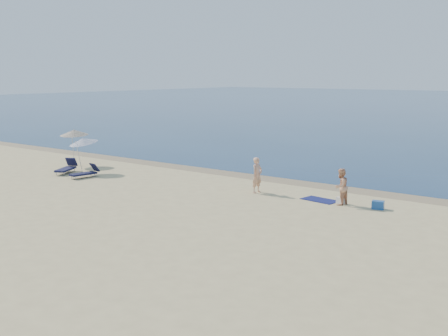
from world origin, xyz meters
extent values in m
cube|color=#847254|center=(0.00, 19.40, 0.00)|extent=(240.00, 1.60, 0.00)
imported|color=tan|center=(1.43, 16.03, 0.85)|extent=(0.47, 0.66, 1.70)
imported|color=tan|center=(5.72, 16.13, 0.80)|extent=(0.69, 0.84, 1.60)
cube|color=#0E1348|center=(4.62, 16.37, 0.01)|extent=(1.73, 1.12, 0.03)
cube|color=white|center=(5.66, 16.33, 0.15)|extent=(0.40, 0.36, 0.29)
cube|color=#1B4B95|center=(7.34, 16.36, 0.17)|extent=(0.56, 0.46, 0.35)
cylinder|color=silver|center=(-9.67, 14.35, 0.90)|extent=(0.14, 0.37, 1.88)
cone|color=white|center=(-9.67, 14.69, 1.82)|extent=(2.05, 2.07, 0.58)
sphere|color=silver|center=(-9.67, 14.69, 1.98)|extent=(0.05, 0.05, 0.05)
cylinder|color=silver|center=(-12.21, 15.92, 0.99)|extent=(0.09, 0.17, 2.08)
cone|color=beige|center=(-12.21, 16.05, 2.03)|extent=(2.20, 2.21, 0.44)
sphere|color=silver|center=(-12.21, 16.05, 2.21)|extent=(0.06, 0.06, 0.06)
cube|color=#15173B|center=(-10.19, 13.76, 0.24)|extent=(1.28, 1.73, 0.11)
cube|color=#15173B|center=(-10.57, 14.49, 0.54)|extent=(0.71, 0.63, 0.53)
cylinder|color=#A5A5AD|center=(-9.98, 13.87, 0.12)|extent=(0.03, 0.03, 0.24)
cube|color=#131534|center=(-8.31, 13.50, 0.22)|extent=(0.74, 1.53, 0.10)
cube|color=#131534|center=(-8.21, 14.23, 0.49)|extent=(0.58, 0.43, 0.48)
cylinder|color=#A5A5AD|center=(-8.10, 13.47, 0.11)|extent=(0.03, 0.03, 0.22)
camera|label=1|loc=(16.04, -5.93, 5.67)|focal=45.00mm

